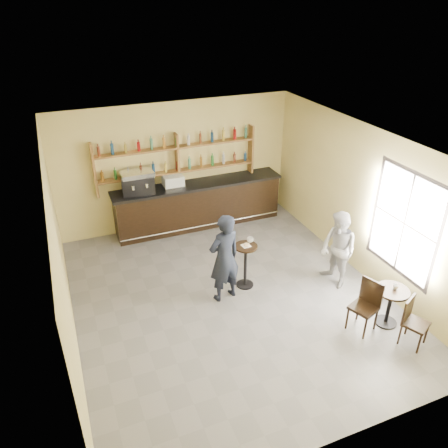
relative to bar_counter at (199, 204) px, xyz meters
name	(u,v)px	position (x,y,z in m)	size (l,w,h in m)	color
floor	(230,297)	(-0.44, -3.15, -0.59)	(7.00, 7.00, 0.00)	slate
ceiling	(231,146)	(-0.44, -3.15, 2.61)	(7.00, 7.00, 0.00)	white
wall_back	(176,166)	(-0.44, 0.35, 1.01)	(7.00, 7.00, 0.00)	#D5C479
wall_front	(343,360)	(-0.44, -6.65, 1.01)	(7.00, 7.00, 0.00)	#D5C479
wall_left	(61,262)	(-3.44, -3.15, 1.01)	(7.00, 7.00, 0.00)	#D5C479
wall_right	(363,202)	(2.56, -3.15, 1.01)	(7.00, 7.00, 0.00)	#D5C479
window_pane	(404,223)	(2.55, -4.35, 1.11)	(2.00, 2.00, 0.00)	white
window_frame	(404,224)	(2.54, -4.35, 1.11)	(0.04, 1.70, 2.10)	black
shelf_unit	(177,159)	(-0.44, 0.22, 1.22)	(4.00, 0.26, 1.40)	brown
liquor_bottles	(177,153)	(-0.44, 0.22, 1.39)	(3.68, 0.10, 1.00)	#8C5919
bar_counter	(199,204)	(0.00, 0.00, 0.00)	(4.38, 0.86, 1.19)	black
espresso_machine	(138,182)	(-1.51, 0.00, 0.86)	(0.76, 0.49, 0.54)	black
pastry_case	(173,181)	(-0.64, 0.00, 0.74)	(0.51, 0.40, 0.30)	silver
pedestal_table	(245,266)	(0.01, -2.89, -0.11)	(0.47, 0.47, 0.97)	black
napkin	(246,246)	(0.01, -2.89, 0.38)	(0.17, 0.17, 0.00)	white
donut	(247,245)	(0.02, -2.90, 0.40)	(0.13, 0.13, 0.04)	tan
cup_pedestal	(250,240)	(0.15, -2.79, 0.43)	(0.13, 0.13, 0.10)	white
man_main	(224,258)	(-0.54, -3.10, 0.34)	(0.68, 0.45, 1.87)	black
cafe_table	(389,307)	(1.97, -4.96, -0.21)	(0.60, 0.60, 0.77)	black
cup_cafe	(396,287)	(2.02, -4.96, 0.22)	(0.10, 0.10, 0.09)	white
chair_west	(364,307)	(1.42, -4.91, -0.10)	(0.43, 0.43, 0.99)	black
chair_south	(416,323)	(2.02, -5.56, -0.14)	(0.39, 0.39, 0.91)	black
patron_second	(338,250)	(1.79, -3.53, 0.24)	(0.81, 0.63, 1.66)	#ADACB2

